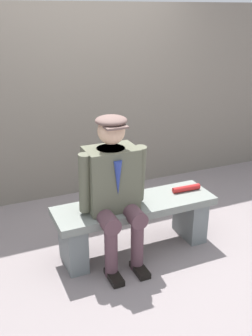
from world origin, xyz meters
The scene contains 5 objects.
ground_plane centered at (0.00, 0.00, 0.00)m, with size 30.00×30.00×0.00m, color gray.
bench centered at (0.00, 0.00, 0.32)m, with size 1.48×0.44×0.49m.
seated_man centered at (0.23, 0.06, 0.74)m, with size 0.60×0.61×1.32m.
rolled_magazine centered at (-0.55, -0.02, 0.52)m, with size 0.06×0.06×0.28m, color #B21E1E.
stadium_wall centered at (0.00, -1.51, 1.09)m, with size 12.00×0.24×2.18m, color slate.
Camera 1 is at (1.31, 2.80, 2.09)m, focal length 41.31 mm.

